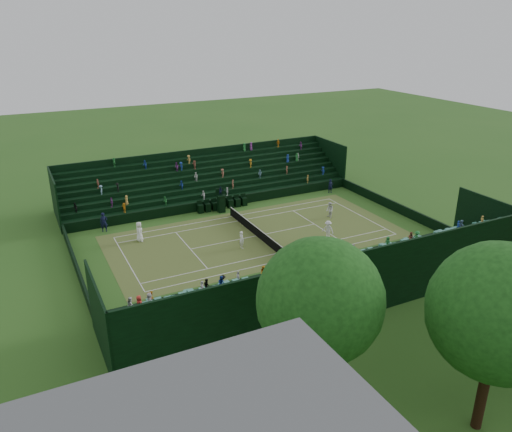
# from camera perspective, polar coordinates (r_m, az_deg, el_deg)

# --- Properties ---
(ground) EXTENTS (160.00, 160.00, 0.00)m
(ground) POSITION_cam_1_polar(r_m,az_deg,el_deg) (46.19, -0.00, -2.31)
(ground) COLOR #2B5B1C
(ground) RESTS_ON ground
(court_surface) EXTENTS (12.97, 26.77, 0.01)m
(court_surface) POSITION_cam_1_polar(r_m,az_deg,el_deg) (46.19, -0.00, -2.30)
(court_surface) COLOR #366521
(court_surface) RESTS_ON ground
(perimeter_wall_north) EXTENTS (17.17, 0.20, 1.00)m
(perimeter_wall_north) POSITION_cam_1_polar(r_m,az_deg,el_deg) (54.47, 15.13, 1.27)
(perimeter_wall_north) COLOR black
(perimeter_wall_north) RESTS_ON ground
(perimeter_wall_south) EXTENTS (17.17, 0.20, 1.00)m
(perimeter_wall_south) POSITION_cam_1_polar(r_m,az_deg,el_deg) (42.05, -19.85, -5.45)
(perimeter_wall_south) COLOR black
(perimeter_wall_south) RESTS_ON ground
(perimeter_wall_east) EXTENTS (0.20, 31.77, 1.00)m
(perimeter_wall_east) POSITION_cam_1_polar(r_m,az_deg,el_deg) (39.32, 5.56, -6.10)
(perimeter_wall_east) COLOR black
(perimeter_wall_east) RESTS_ON ground
(perimeter_wall_west) EXTENTS (0.20, 31.77, 1.00)m
(perimeter_wall_west) POSITION_cam_1_polar(r_m,az_deg,el_deg) (53.19, -4.09, 1.50)
(perimeter_wall_west) COLOR black
(perimeter_wall_west) RESTS_ON ground
(north_grandstand) EXTENTS (6.60, 32.00, 4.90)m
(north_grandstand) POSITION_cam_1_polar(r_m,az_deg,el_deg) (35.79, 9.16, -7.35)
(north_grandstand) COLOR black
(north_grandstand) RESTS_ON ground
(south_grandstand) EXTENTS (6.60, 32.00, 4.90)m
(south_grandstand) POSITION_cam_1_polar(r_m,az_deg,el_deg) (56.54, -5.75, 3.79)
(south_grandstand) COLOR black
(south_grandstand) RESTS_ON ground
(tennis_net) EXTENTS (11.67, 0.10, 1.06)m
(tennis_net) POSITION_cam_1_polar(r_m,az_deg,el_deg) (45.98, -0.00, -1.71)
(tennis_net) COLOR black
(tennis_net) RESTS_ON ground
(umpire_chair) EXTENTS (0.88, 0.88, 2.76)m
(umpire_chair) POSITION_cam_1_polar(r_m,az_deg,el_deg) (51.69, -4.02, 1.70)
(umpire_chair) COLOR black
(umpire_chair) RESTS_ON ground
(courtside_chairs) EXTENTS (0.58, 5.55, 1.26)m
(courtside_chairs) POSITION_cam_1_polar(r_m,az_deg,el_deg) (52.73, -3.84, 1.30)
(courtside_chairs) COLOR black
(courtside_chairs) RESTS_ON ground
(player_near_west) EXTENTS (1.02, 0.78, 1.86)m
(player_near_west) POSITION_cam_1_polar(r_m,az_deg,el_deg) (46.00, -13.18, -1.75)
(player_near_west) COLOR white
(player_near_west) RESTS_ON ground
(player_near_east) EXTENTS (0.62, 0.45, 1.60)m
(player_near_east) POSITION_cam_1_polar(r_m,az_deg,el_deg) (43.51, -1.66, -2.73)
(player_near_east) COLOR white
(player_near_east) RESTS_ON ground
(player_far_west) EXTENTS (0.84, 0.69, 1.62)m
(player_far_west) POSITION_cam_1_polar(r_m,az_deg,el_deg) (50.71, 8.42, 0.67)
(player_far_west) COLOR silver
(player_far_west) RESTS_ON ground
(player_far_east) EXTENTS (1.28, 1.12, 1.72)m
(player_far_east) POSITION_cam_1_polar(r_m,az_deg,el_deg) (45.89, 8.22, -1.54)
(player_far_east) COLOR white
(player_far_east) RESTS_ON ground
(line_judge_north) EXTENTS (0.43, 0.62, 1.61)m
(line_judge_north) POSITION_cam_1_polar(r_m,az_deg,el_deg) (58.18, 8.51, 3.40)
(line_judge_north) COLOR black
(line_judge_north) RESTS_ON ground
(line_judge_south) EXTENTS (0.54, 0.74, 1.87)m
(line_judge_south) POSITION_cam_1_polar(r_m,az_deg,el_deg) (48.98, -17.00, -0.69)
(line_judge_south) COLOR black
(line_judge_south) RESTS_ON ground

